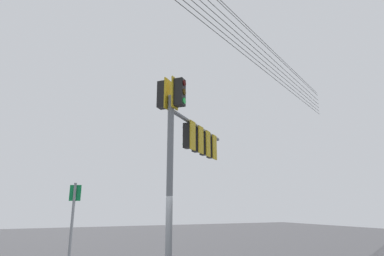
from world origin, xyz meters
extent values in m
cylinder|color=slate|center=(0.64, -1.00, 2.84)|extent=(0.20, 0.20, 5.68)
cylinder|color=slate|center=(2.30, -2.79, 5.20)|extent=(3.42, 3.67, 0.14)
cube|color=black|center=(0.86, -0.80, 5.75)|extent=(0.42, 0.42, 0.90)
cube|color=#B29319|center=(0.74, -0.91, 5.75)|extent=(0.33, 0.35, 1.04)
cylinder|color=#360503|center=(0.98, -0.68, 6.05)|extent=(0.16, 0.17, 0.20)
cylinder|color=#3C2703|center=(0.98, -0.68, 5.75)|extent=(0.16, 0.17, 0.20)
cylinder|color=green|center=(0.98, -0.68, 5.45)|extent=(0.16, 0.17, 0.20)
cube|color=black|center=(0.42, -1.20, 5.75)|extent=(0.42, 0.42, 0.90)
cube|color=#B29319|center=(0.55, -1.09, 5.75)|extent=(0.33, 0.35, 1.04)
cylinder|color=#360503|center=(0.30, -1.32, 6.05)|extent=(0.16, 0.17, 0.20)
cylinder|color=#3C2703|center=(0.30, -1.32, 5.75)|extent=(0.16, 0.17, 0.20)
cylinder|color=green|center=(0.30, -1.32, 5.45)|extent=(0.16, 0.17, 0.20)
cube|color=black|center=(1.60, -2.04, 4.65)|extent=(0.42, 0.42, 0.90)
cube|color=#B29319|center=(1.48, -2.15, 4.65)|extent=(0.32, 0.35, 1.04)
cylinder|color=#360503|center=(1.73, -1.93, 4.95)|extent=(0.16, 0.17, 0.20)
cylinder|color=#3C2703|center=(1.73, -1.93, 4.65)|extent=(0.16, 0.17, 0.20)
cylinder|color=green|center=(1.73, -1.93, 4.35)|extent=(0.16, 0.17, 0.20)
cube|color=black|center=(2.16, -2.63, 4.65)|extent=(0.42, 0.42, 0.90)
cube|color=#B29319|center=(2.03, -2.75, 4.65)|extent=(0.32, 0.36, 1.04)
cylinder|color=#360503|center=(2.28, -2.52, 4.95)|extent=(0.15, 0.17, 0.20)
cylinder|color=#3C2703|center=(2.28, -2.52, 4.65)|extent=(0.15, 0.17, 0.20)
cylinder|color=green|center=(2.28, -2.52, 4.35)|extent=(0.15, 0.17, 0.20)
cube|color=black|center=(2.71, -3.23, 4.65)|extent=(0.42, 0.42, 0.90)
cube|color=#B29319|center=(2.59, -3.35, 4.65)|extent=(0.33, 0.35, 1.04)
cylinder|color=#360503|center=(2.84, -3.12, 4.95)|extent=(0.16, 0.17, 0.20)
cylinder|color=#3C2703|center=(2.84, -3.12, 4.65)|extent=(0.16, 0.17, 0.20)
cylinder|color=green|center=(2.84, -3.12, 4.35)|extent=(0.16, 0.17, 0.20)
cube|color=black|center=(3.27, -3.83, 4.65)|extent=(0.42, 0.42, 0.90)
cube|color=#B29319|center=(3.14, -3.94, 4.65)|extent=(0.32, 0.36, 1.04)
cylinder|color=#360503|center=(3.39, -3.72, 4.95)|extent=(0.16, 0.17, 0.20)
cylinder|color=#3C2703|center=(3.39, -3.72, 4.65)|extent=(0.16, 0.17, 0.20)
cylinder|color=green|center=(3.39, -3.72, 4.35)|extent=(0.16, 0.17, 0.20)
cylinder|color=slate|center=(0.48, 1.68, 1.40)|extent=(0.07, 0.07, 2.80)
cube|color=#0C7238|center=(0.52, 1.67, 2.54)|extent=(0.14, 0.28, 0.41)
cube|color=white|center=(0.53, 1.66, 2.54)|extent=(0.10, 0.22, 0.35)
cylinder|color=black|center=(1.42, -2.39, 9.35)|extent=(17.13, 30.69, 0.75)
cylinder|color=black|center=(1.42, -2.39, 9.61)|extent=(17.13, 30.69, 0.75)
cylinder|color=black|center=(1.42, -2.39, 9.92)|extent=(17.13, 30.69, 0.75)
camera|label=1|loc=(-8.28, 2.34, 2.19)|focal=29.16mm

